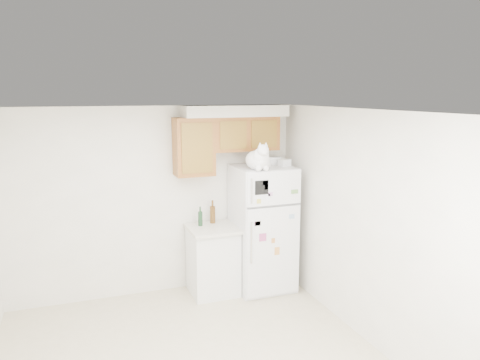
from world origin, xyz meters
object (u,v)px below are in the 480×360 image
base_counter (213,260)px  bottle_amber (213,212)px  storage_box_back (274,161)px  refrigerator (263,228)px  bottle_green (200,216)px  storage_box_front (284,163)px  cat (259,159)px

base_counter → bottle_amber: (0.06, 0.18, 0.62)m
base_counter → storage_box_back: bearing=3.6°
refrigerator → storage_box_back: size_ratio=9.44×
base_counter → bottle_amber: 0.64m
bottle_green → refrigerator: bearing=-12.5°
storage_box_front → bottle_green: size_ratio=0.58×
cat → storage_box_back: size_ratio=2.93×
cat → refrigerator: bearing=55.4°
base_counter → bottle_amber: bottle_amber is taller
storage_box_back → storage_box_front: size_ratio=1.20×
cat → storage_box_front: 0.48m
cat → base_counter: bearing=150.1°
base_counter → storage_box_front: storage_box_front is taller
cat → bottle_green: (-0.66, 0.41, -0.79)m
base_counter → bottle_green: (-0.13, 0.11, 0.59)m
storage_box_front → bottle_green: bearing=147.8°
storage_box_front → storage_box_back: bearing=87.2°
storage_box_back → bottle_green: (-1.05, 0.05, -0.70)m
refrigerator → bottle_green: refrigerator is taller
refrigerator → storage_box_back: storage_box_back is taller
base_counter → bottle_green: bearing=140.9°
cat → storage_box_back: cat is taller
cat → storage_box_front: cat is taller
refrigerator → bottle_amber: 0.72m
base_counter → storage_box_front: bearing=-7.8°
cat → storage_box_front: bearing=21.3°
cat → bottle_green: cat is taller
storage_box_back → storage_box_front: bearing=-56.0°
refrigerator → bottle_green: bearing=167.5°
refrigerator → bottle_amber: size_ratio=5.38×
refrigerator → storage_box_front: storage_box_front is taller
cat → storage_box_front: (0.44, 0.17, -0.09)m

